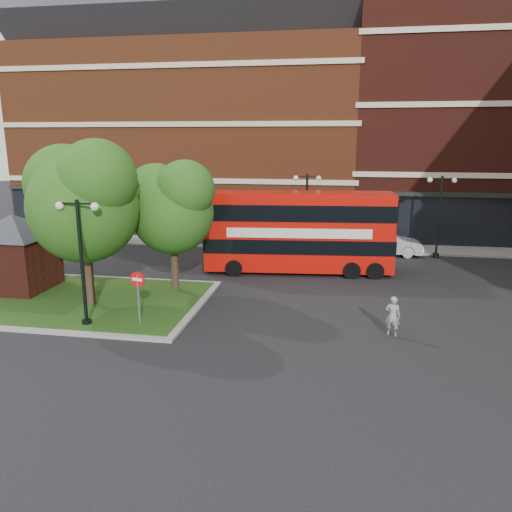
% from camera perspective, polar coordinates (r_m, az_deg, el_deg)
% --- Properties ---
extents(ground, '(120.00, 120.00, 0.00)m').
position_cam_1_polar(ground, '(18.73, -3.83, -9.34)').
color(ground, black).
rests_on(ground, ground).
extents(pavement_far, '(44.00, 3.00, 0.12)m').
position_cam_1_polar(pavement_far, '(34.28, 2.58, 1.34)').
color(pavement_far, slate).
rests_on(pavement_far, ground).
extents(terrace_far_left, '(26.00, 12.00, 14.00)m').
position_cam_1_polar(terrace_far_left, '(42.53, -7.04, 13.03)').
color(terrace_far_left, brown).
rests_on(terrace_far_left, ground).
extents(terrace_far_right, '(18.00, 12.00, 16.00)m').
position_cam_1_polar(terrace_far_right, '(41.96, 24.01, 13.36)').
color(terrace_far_right, '#471911').
rests_on(terrace_far_right, ground).
extents(traffic_island, '(12.60, 7.60, 0.15)m').
position_cam_1_polar(traffic_island, '(24.27, -20.86, -4.66)').
color(traffic_island, gray).
rests_on(traffic_island, ground).
extents(kiosk, '(6.51, 6.51, 3.60)m').
position_cam_1_polar(kiosk, '(26.16, -25.85, 1.23)').
color(kiosk, '#471911').
rests_on(kiosk, traffic_island).
extents(tree_island_west, '(5.40, 4.71, 7.21)m').
position_cam_1_polar(tree_island_west, '(22.25, -19.28, 6.38)').
color(tree_island_west, '#2D2116').
rests_on(tree_island_west, ground).
extents(tree_island_east, '(4.46, 3.90, 6.29)m').
position_cam_1_polar(tree_island_east, '(23.34, -9.69, 5.87)').
color(tree_island_east, '#2D2116').
rests_on(tree_island_east, ground).
extents(lamp_island, '(1.72, 0.36, 5.00)m').
position_cam_1_polar(lamp_island, '(20.00, -19.33, -0.08)').
color(lamp_island, black).
rests_on(lamp_island, ground).
extents(lamp_far_left, '(1.72, 0.36, 5.00)m').
position_cam_1_polar(lamp_far_left, '(31.65, 5.79, 5.36)').
color(lamp_far_left, black).
rests_on(lamp_far_left, ground).
extents(lamp_far_right, '(1.72, 0.36, 5.00)m').
position_cam_1_polar(lamp_far_right, '(32.12, 20.22, 4.72)').
color(lamp_far_right, black).
rests_on(lamp_far_right, ground).
extents(bus, '(10.22, 3.21, 3.84)m').
position_cam_1_polar(bus, '(27.09, 4.89, 3.35)').
color(bus, '#BE0F07').
rests_on(bus, ground).
extents(woman, '(0.63, 0.49, 1.53)m').
position_cam_1_polar(woman, '(19.35, 15.36, -6.62)').
color(woman, gray).
rests_on(woman, ground).
extents(car_silver, '(3.85, 1.61, 1.30)m').
position_cam_1_polar(car_silver, '(34.31, -3.50, 2.35)').
color(car_silver, '#B8BABF').
rests_on(car_silver, ground).
extents(car_white, '(4.56, 1.60, 1.50)m').
position_cam_1_polar(car_white, '(32.32, 14.55, 1.43)').
color(car_white, silver).
rests_on(car_white, ground).
extents(no_entry_sign, '(0.61, 0.15, 2.21)m').
position_cam_1_polar(no_entry_sign, '(19.86, -13.33, -3.52)').
color(no_entry_sign, slate).
rests_on(no_entry_sign, ground).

